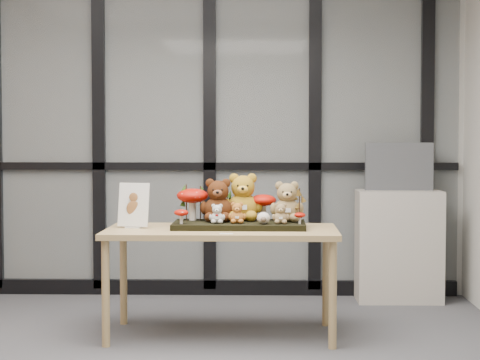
{
  "coord_description": "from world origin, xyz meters",
  "views": [
    {
      "loc": [
        0.87,
        -4.55,
        1.31
      ],
      "look_at": [
        0.73,
        0.98,
        1.02
      ],
      "focal_mm": 65.0,
      "sensor_mm": 36.0,
      "label": 1
    }
  ],
  "objects_px": {
    "mushroom_back_left": "(193,203)",
    "mushroom_front_right": "(300,218)",
    "diorama_tray": "(239,225)",
    "bear_brown_medium": "(218,198)",
    "plush_cream_hedgehog": "(263,217)",
    "cabinet": "(399,246)",
    "bear_pooh_yellow": "(243,195)",
    "display_table": "(222,239)",
    "monitor": "(399,166)",
    "bear_beige_small": "(281,212)",
    "bear_tan_back": "(287,199)",
    "bear_small_yellow": "(237,212)",
    "mushroom_back_right": "(263,206)",
    "mushroom_front_left": "(181,216)",
    "bear_white_bow": "(217,213)",
    "sign_holder": "(134,207)"
  },
  "relations": [
    {
      "from": "mushroom_back_right",
      "to": "bear_pooh_yellow",
      "type": "bearing_deg",
      "value": -172.41
    },
    {
      "from": "diorama_tray",
      "to": "mushroom_front_right",
      "type": "height_order",
      "value": "mushroom_front_right"
    },
    {
      "from": "bear_pooh_yellow",
      "to": "bear_beige_small",
      "type": "height_order",
      "value": "bear_pooh_yellow"
    },
    {
      "from": "diorama_tray",
      "to": "mushroom_front_left",
      "type": "relative_size",
      "value": 8.34
    },
    {
      "from": "mushroom_front_right",
      "to": "cabinet",
      "type": "relative_size",
      "value": 0.09
    },
    {
      "from": "bear_tan_back",
      "to": "mushroom_back_left",
      "type": "distance_m",
      "value": 0.63
    },
    {
      "from": "bear_small_yellow",
      "to": "mushroom_back_left",
      "type": "relative_size",
      "value": 0.64
    },
    {
      "from": "bear_brown_medium",
      "to": "sign_holder",
      "type": "height_order",
      "value": "bear_brown_medium"
    },
    {
      "from": "display_table",
      "to": "mushroom_front_left",
      "type": "height_order",
      "value": "mushroom_front_left"
    },
    {
      "from": "bear_tan_back",
      "to": "bear_white_bow",
      "type": "distance_m",
      "value": 0.48
    },
    {
      "from": "mushroom_back_left",
      "to": "mushroom_front_right",
      "type": "distance_m",
      "value": 0.74
    },
    {
      "from": "diorama_tray",
      "to": "bear_tan_back",
      "type": "relative_size",
      "value": 2.96
    },
    {
      "from": "bear_small_yellow",
      "to": "mushroom_front_right",
      "type": "bearing_deg",
      "value": -4.77
    },
    {
      "from": "bear_white_bow",
      "to": "mushroom_front_left",
      "type": "distance_m",
      "value": 0.23
    },
    {
      "from": "plush_cream_hedgehog",
      "to": "display_table",
      "type": "bearing_deg",
      "value": 167.7
    },
    {
      "from": "mushroom_front_right",
      "to": "cabinet",
      "type": "height_order",
      "value": "cabinet"
    },
    {
      "from": "bear_pooh_yellow",
      "to": "bear_small_yellow",
      "type": "xyz_separation_m",
      "value": [
        -0.03,
        -0.19,
        -0.1
      ]
    },
    {
      "from": "bear_beige_small",
      "to": "mushroom_back_right",
      "type": "relative_size",
      "value": 0.77
    },
    {
      "from": "bear_small_yellow",
      "to": "plush_cream_hedgehog",
      "type": "bearing_deg",
      "value": -14.83
    },
    {
      "from": "mushroom_front_left",
      "to": "mushroom_front_right",
      "type": "distance_m",
      "value": 0.76
    },
    {
      "from": "diorama_tray",
      "to": "plush_cream_hedgehog",
      "type": "distance_m",
      "value": 0.21
    },
    {
      "from": "bear_white_bow",
      "to": "sign_holder",
      "type": "relative_size",
      "value": 0.47
    },
    {
      "from": "bear_beige_small",
      "to": "bear_small_yellow",
      "type": "bearing_deg",
      "value": 176.01
    },
    {
      "from": "display_table",
      "to": "monitor",
      "type": "bearing_deg",
      "value": 43.49
    },
    {
      "from": "bear_pooh_yellow",
      "to": "bear_beige_small",
      "type": "distance_m",
      "value": 0.34
    },
    {
      "from": "bear_small_yellow",
      "to": "bear_brown_medium",
      "type": "bearing_deg",
      "value": 135.41
    },
    {
      "from": "bear_brown_medium",
      "to": "mushroom_front_left",
      "type": "xyz_separation_m",
      "value": [
        -0.23,
        -0.18,
        -0.1
      ]
    },
    {
      "from": "bear_pooh_yellow",
      "to": "monitor",
      "type": "xyz_separation_m",
      "value": [
        1.2,
        1.07,
        0.15
      ]
    },
    {
      "from": "bear_small_yellow",
      "to": "bear_beige_small",
      "type": "relative_size",
      "value": 1.03
    },
    {
      "from": "mushroom_back_left",
      "to": "cabinet",
      "type": "distance_m",
      "value": 1.91
    },
    {
      "from": "bear_pooh_yellow",
      "to": "mushroom_back_left",
      "type": "distance_m",
      "value": 0.34
    },
    {
      "from": "bear_small_yellow",
      "to": "bear_beige_small",
      "type": "xyz_separation_m",
      "value": [
        0.28,
        -0.02,
        -0.0
      ]
    },
    {
      "from": "cabinet",
      "to": "bear_beige_small",
      "type": "bearing_deg",
      "value": -127.16
    },
    {
      "from": "bear_white_bow",
      "to": "bear_brown_medium",
      "type": "bearing_deg",
      "value": 90.86
    },
    {
      "from": "bear_white_bow",
      "to": "monitor",
      "type": "relative_size",
      "value": 0.26
    },
    {
      "from": "bear_pooh_yellow",
      "to": "sign_holder",
      "type": "relative_size",
      "value": 1.17
    },
    {
      "from": "mushroom_back_left",
      "to": "sign_holder",
      "type": "height_order",
      "value": "sign_holder"
    },
    {
      "from": "mushroom_front_left",
      "to": "mushroom_back_right",
      "type": "bearing_deg",
      "value": 26.04
    },
    {
      "from": "cabinet",
      "to": "mushroom_back_left",
      "type": "bearing_deg",
      "value": -145.51
    },
    {
      "from": "bear_pooh_yellow",
      "to": "mushroom_back_left",
      "type": "relative_size",
      "value": 1.47
    },
    {
      "from": "diorama_tray",
      "to": "bear_brown_medium",
      "type": "height_order",
      "value": "bear_brown_medium"
    },
    {
      "from": "bear_tan_back",
      "to": "mushroom_front_right",
      "type": "xyz_separation_m",
      "value": [
        0.08,
        -0.16,
        -0.1
      ]
    },
    {
      "from": "bear_pooh_yellow",
      "to": "cabinet",
      "type": "bearing_deg",
      "value": 41.79
    },
    {
      "from": "mushroom_back_right",
      "to": "bear_brown_medium",
      "type": "bearing_deg",
      "value": -166.16
    },
    {
      "from": "display_table",
      "to": "bear_small_yellow",
      "type": "relative_size",
      "value": 10.02
    },
    {
      "from": "bear_beige_small",
      "to": "plush_cream_hedgehog",
      "type": "distance_m",
      "value": 0.12
    },
    {
      "from": "bear_small_yellow",
      "to": "diorama_tray",
      "type": "bearing_deg",
      "value": 81.71
    },
    {
      "from": "bear_small_yellow",
      "to": "mushroom_front_right",
      "type": "distance_m",
      "value": 0.4
    },
    {
      "from": "bear_beige_small",
      "to": "mushroom_back_right",
      "type": "height_order",
      "value": "mushroom_back_right"
    },
    {
      "from": "bear_tan_back",
      "to": "mushroom_back_left",
      "type": "height_order",
      "value": "bear_tan_back"
    }
  ]
}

